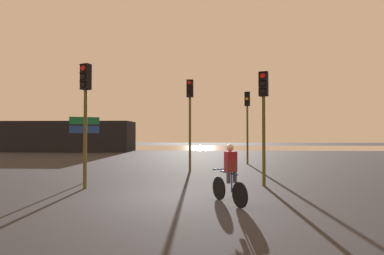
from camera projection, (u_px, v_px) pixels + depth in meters
name	position (u px, v px, depth m)	size (l,w,h in m)	color
ground_plane	(168.00, 198.00, 8.88)	(120.00, 120.00, 0.00)	#28282D
water_strip	(197.00, 148.00, 42.71)	(80.00, 16.00, 0.01)	#9E937F
distant_building	(71.00, 136.00, 33.32)	(13.67, 4.00, 3.32)	black
traffic_light_center	(190.00, 108.00, 15.36)	(0.35, 0.37, 4.69)	#4C4719
traffic_light_near_right	(264.00, 106.00, 10.96)	(0.39, 0.41, 4.18)	#4C4719
traffic_light_near_left	(85.00, 102.00, 10.43)	(0.38, 0.40, 4.34)	#4C4719
traffic_light_far_right	(247.00, 114.00, 19.07)	(0.38, 0.40, 4.60)	#4C4719
direction_sign_post	(84.00, 137.00, 11.53)	(1.01, 0.49, 2.60)	slate
cyclist	(230.00, 174.00, 8.06)	(0.85, 1.53, 1.62)	black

